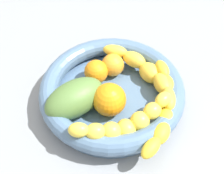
# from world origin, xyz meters

# --- Properties ---
(kitchen_counter) EXTENTS (1.20, 1.20, 0.03)m
(kitchen_counter) POSITION_xyz_m (0.00, 0.00, 0.01)
(kitchen_counter) COLOR gray
(kitchen_counter) RESTS_ON ground
(fruit_bowl) EXTENTS (0.31, 0.31, 0.06)m
(fruit_bowl) POSITION_xyz_m (0.00, 0.00, 0.06)
(fruit_bowl) COLOR slate
(fruit_bowl) RESTS_ON kitchen_counter
(banana_draped_left) EXTENTS (0.23, 0.09, 0.05)m
(banana_draped_left) POSITION_xyz_m (0.02, 0.08, 0.08)
(banana_draped_left) COLOR yellow
(banana_draped_left) RESTS_ON fruit_bowl
(banana_draped_right) EXTENTS (0.16, 0.21, 0.04)m
(banana_draped_right) POSITION_xyz_m (0.11, 0.04, 0.08)
(banana_draped_right) COLOR yellow
(banana_draped_right) RESTS_ON fruit_bowl
(banana_arching_top) EXTENTS (0.10, 0.21, 0.06)m
(banana_arching_top) POSITION_xyz_m (0.08, -0.04, 0.08)
(banana_arching_top) COLOR yellow
(banana_arching_top) RESTS_ON fruit_bowl
(orange_front) EXTENTS (0.05, 0.05, 0.05)m
(orange_front) POSITION_xyz_m (-0.05, 0.05, 0.07)
(orange_front) COLOR orange
(orange_front) RESTS_ON fruit_bowl
(orange_mid_left) EXTENTS (0.07, 0.07, 0.07)m
(orange_mid_left) POSITION_xyz_m (0.02, -0.03, 0.08)
(orange_mid_left) COLOR orange
(orange_mid_left) RESTS_ON fruit_bowl
(orange_mid_right) EXTENTS (0.05, 0.05, 0.05)m
(orange_mid_right) POSITION_xyz_m (-0.06, 0.01, 0.07)
(orange_mid_right) COLOR orange
(orange_mid_right) RESTS_ON fruit_bowl
(mango_green) EXTENTS (0.09, 0.14, 0.07)m
(mango_green) POSITION_xyz_m (-0.03, -0.08, 0.08)
(mango_green) COLOR #547B3B
(mango_green) RESTS_ON fruit_bowl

